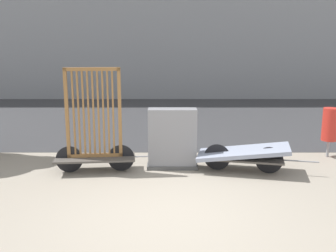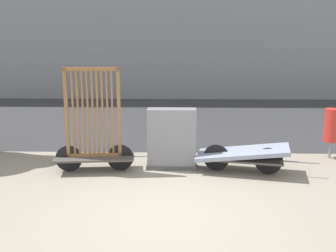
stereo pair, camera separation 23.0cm
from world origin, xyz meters
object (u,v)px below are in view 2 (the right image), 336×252
object	(u,v)px
trash_bin	(332,126)
bike_cart_with_bedframe	(94,137)
utility_cabinet	(172,141)
bike_cart_with_mattress	(242,154)

from	to	relation	value
trash_bin	bike_cart_with_bedframe	bearing A→B (deg)	-168.56
utility_cabinet	trash_bin	xyz separation A→B (m)	(3.72, 0.83, 0.17)
bike_cart_with_bedframe	trash_bin	world-z (taller)	bike_cart_with_bedframe
bike_cart_with_mattress	trash_bin	world-z (taller)	trash_bin
utility_cabinet	trash_bin	world-z (taller)	utility_cabinet
utility_cabinet	bike_cart_with_bedframe	bearing A→B (deg)	-171.09
bike_cart_with_mattress	utility_cabinet	distance (m)	1.52
bike_cart_with_bedframe	utility_cabinet	world-z (taller)	bike_cart_with_bedframe
bike_cart_with_bedframe	utility_cabinet	xyz separation A→B (m)	(1.62, 0.25, -0.14)
bike_cart_with_mattress	utility_cabinet	bearing A→B (deg)	-177.78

